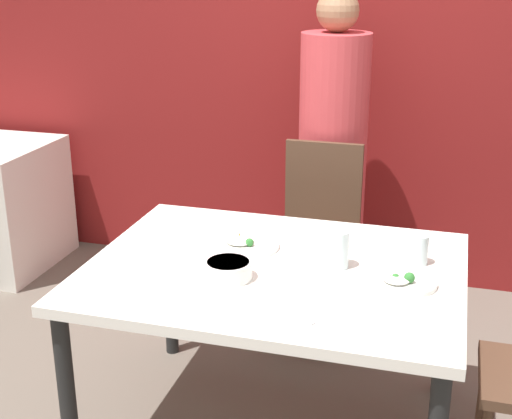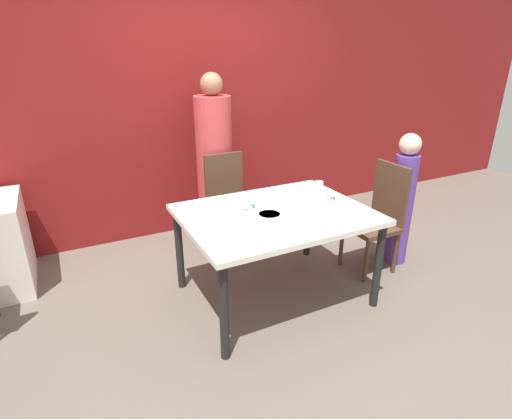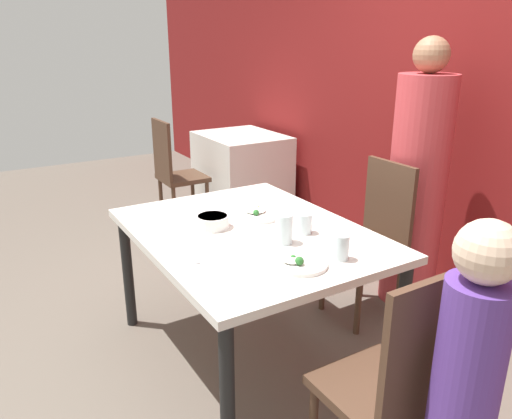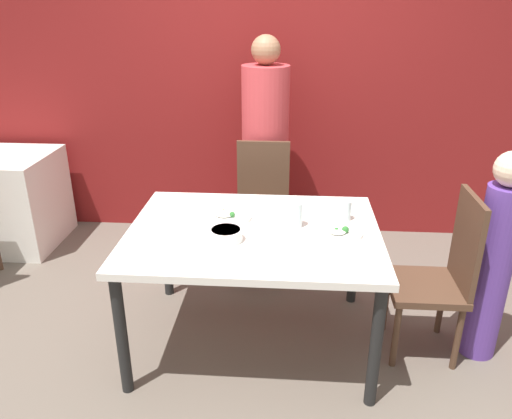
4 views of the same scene
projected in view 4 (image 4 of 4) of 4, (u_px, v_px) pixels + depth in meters
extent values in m
plane|color=#60564C|center=(254.00, 339.00, 3.01)|extent=(10.00, 10.00, 0.00)
cube|color=maroon|center=(269.00, 72.00, 3.97)|extent=(10.00, 0.06, 2.70)
cube|color=silver|center=(254.00, 233.00, 2.73)|extent=(1.37, 1.05, 0.04)
cylinder|color=black|center=(122.00, 335.00, 2.48)|extent=(0.06, 0.06, 0.69)
cylinder|color=black|center=(376.00, 347.00, 2.40)|extent=(0.06, 0.06, 0.69)
cylinder|color=black|center=(166.00, 249.00, 3.34)|extent=(0.06, 0.06, 0.69)
cylinder|color=black|center=(354.00, 255.00, 3.26)|extent=(0.06, 0.06, 0.69)
cube|color=#4C3323|center=(261.00, 222.00, 3.58)|extent=(0.40, 0.40, 0.04)
cube|color=#4C3323|center=(263.00, 176.00, 3.64)|extent=(0.38, 0.03, 0.53)
cylinder|color=#4C3323|center=(237.00, 259.00, 3.52)|extent=(0.04, 0.04, 0.39)
cylinder|color=#4C3323|center=(283.00, 260.00, 3.50)|extent=(0.04, 0.04, 0.39)
cylinder|color=#4C3323|center=(241.00, 238.00, 3.82)|extent=(0.04, 0.04, 0.39)
cylinder|color=#4C3323|center=(284.00, 240.00, 3.80)|extent=(0.04, 0.04, 0.39)
cube|color=#4C3323|center=(425.00, 287.00, 2.77)|extent=(0.40, 0.40, 0.04)
cube|color=#4C3323|center=(467.00, 242.00, 2.65)|extent=(0.03, 0.38, 0.53)
cylinder|color=#4C3323|center=(386.00, 302.00, 3.02)|extent=(0.04, 0.04, 0.39)
cylinder|color=#4C3323|center=(396.00, 336.00, 2.72)|extent=(0.04, 0.04, 0.39)
cylinder|color=#4C3323|center=(441.00, 304.00, 3.00)|extent=(0.04, 0.04, 0.39)
cylinder|color=#4C3323|center=(458.00, 339.00, 2.70)|extent=(0.04, 0.04, 0.39)
cylinder|color=#C63D42|center=(265.00, 163.00, 3.84)|extent=(0.35, 0.35, 1.45)
sphere|color=#9E7051|center=(266.00, 50.00, 3.51)|extent=(0.21, 0.21, 0.21)
cylinder|color=#5B3893|center=(491.00, 274.00, 2.71)|extent=(0.20, 0.20, 1.02)
cylinder|color=white|center=(226.00, 235.00, 2.59)|extent=(0.17, 0.17, 0.06)
cylinder|color=#BC5123|center=(226.00, 230.00, 2.58)|extent=(0.15, 0.15, 0.01)
cylinder|color=white|center=(340.00, 232.00, 2.67)|extent=(0.24, 0.24, 0.02)
ellipsoid|color=white|center=(337.00, 231.00, 2.64)|extent=(0.09, 0.09, 0.02)
cone|color=orange|center=(333.00, 230.00, 2.64)|extent=(0.02, 0.02, 0.02)
sphere|color=#2D702D|center=(336.00, 230.00, 2.64)|extent=(0.03, 0.03, 0.03)
sphere|color=#2D702D|center=(345.00, 230.00, 2.63)|extent=(0.04, 0.04, 0.04)
cylinder|color=white|center=(229.00, 216.00, 2.86)|extent=(0.26, 0.26, 0.02)
ellipsoid|color=white|center=(225.00, 213.00, 2.85)|extent=(0.11, 0.11, 0.02)
sphere|color=#2D702D|center=(232.00, 214.00, 2.82)|extent=(0.03, 0.03, 0.03)
cone|color=orange|center=(224.00, 211.00, 2.87)|extent=(0.02, 0.02, 0.03)
cylinder|color=silver|center=(345.00, 210.00, 2.82)|extent=(0.07, 0.07, 0.11)
cylinder|color=silver|center=(295.00, 214.00, 2.73)|extent=(0.08, 0.08, 0.14)
cylinder|color=silver|center=(286.00, 207.00, 2.89)|extent=(0.08, 0.08, 0.10)
cube|color=silver|center=(277.00, 262.00, 2.38)|extent=(0.18, 0.08, 0.01)
cube|color=silver|center=(3.00, 200.00, 4.07)|extent=(0.85, 0.71, 0.76)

